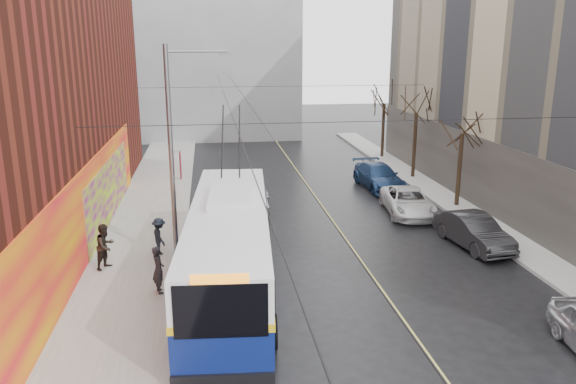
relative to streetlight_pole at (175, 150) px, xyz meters
name	(u,v)px	position (x,y,z in m)	size (l,w,h in m)	color
sidewalk_left	(141,245)	(-1.86, 2.00, -4.77)	(4.00, 60.00, 0.15)	gray
sidewalk_right	(491,228)	(15.14, 2.00, -4.77)	(2.00, 60.00, 0.15)	gray
lane_line	(335,224)	(7.64, 4.00, -4.84)	(0.12, 50.00, 0.01)	#BFB74C
building_far	(192,42)	(0.14, 34.99, 4.17)	(20.50, 12.10, 18.00)	gray
streetlight_pole	(175,150)	(0.00, 0.00, 0.00)	(2.65, 0.60, 9.00)	slate
catenary_wires	(253,101)	(3.60, 4.77, 1.40)	(18.00, 60.00, 0.22)	black
tree_near	(463,119)	(15.14, 6.00, 0.13)	(3.20, 3.20, 6.40)	black
tree_mid	(417,101)	(15.14, 13.00, 0.41)	(3.20, 3.20, 6.68)	black
tree_far	(385,94)	(15.14, 20.00, 0.30)	(3.20, 3.20, 6.57)	black
pigeons_flying	(252,97)	(3.19, 0.31, 2.04)	(4.43, 5.01, 0.40)	slate
trolleybus	(229,246)	(1.99, -3.12, -3.11)	(3.81, 13.32, 6.24)	#0B1856
parked_car_b	(473,231)	(13.14, -0.11, -4.10)	(1.59, 4.56, 1.50)	#28272A
parked_car_c	(408,202)	(11.94, 5.17, -4.15)	(2.30, 4.99, 1.39)	silver
parked_car_d	(379,176)	(12.03, 10.79, -4.09)	(2.13, 5.25, 1.52)	navy
following_car	(255,199)	(3.77, 6.91, -4.17)	(1.61, 4.00, 1.36)	silver
pedestrian_a	(158,270)	(-0.62, -3.33, -3.80)	(0.65, 0.43, 1.79)	black
pedestrian_b	(105,246)	(-2.92, -0.68, -3.76)	(0.91, 0.71, 1.87)	black
pedestrian_c	(159,236)	(-0.89, 0.60, -3.89)	(1.05, 0.60, 1.62)	black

